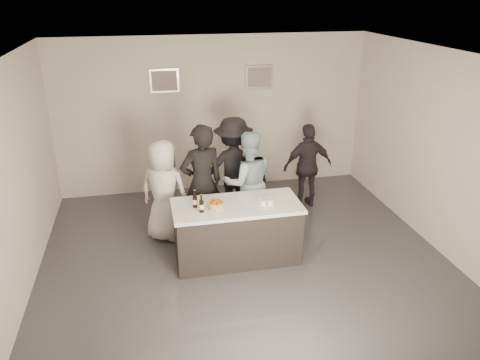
{
  "coord_description": "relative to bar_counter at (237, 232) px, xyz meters",
  "views": [
    {
      "loc": [
        -1.33,
        -5.76,
        3.82
      ],
      "look_at": [
        0.0,
        0.5,
        1.15
      ],
      "focal_mm": 35.0,
      "sensor_mm": 36.0,
      "label": 1
    }
  ],
  "objects": [
    {
      "name": "floor",
      "position": [
        0.11,
        -0.21,
        -0.45
      ],
      "size": [
        6.0,
        6.0,
        0.0
      ],
      "primitive_type": "plane",
      "color": "#3D3D42",
      "rests_on": "ground"
    },
    {
      "name": "ceiling",
      "position": [
        0.11,
        -0.21,
        2.55
      ],
      "size": [
        6.0,
        6.0,
        0.0
      ],
      "primitive_type": "plane",
      "rotation": [
        3.14,
        0.0,
        0.0
      ],
      "color": "white"
    },
    {
      "name": "wall_back",
      "position": [
        0.11,
        2.79,
        1.05
      ],
      "size": [
        6.0,
        0.04,
        3.0
      ],
      "primitive_type": "cube",
      "color": "beige",
      "rests_on": "ground"
    },
    {
      "name": "wall_front",
      "position": [
        0.11,
        -3.21,
        1.05
      ],
      "size": [
        6.0,
        0.04,
        3.0
      ],
      "primitive_type": "cube",
      "color": "beige",
      "rests_on": "ground"
    },
    {
      "name": "wall_left",
      "position": [
        -2.89,
        -0.21,
        1.05
      ],
      "size": [
        0.04,
        6.0,
        3.0
      ],
      "primitive_type": "cube",
      "color": "beige",
      "rests_on": "ground"
    },
    {
      "name": "wall_right",
      "position": [
        3.11,
        -0.21,
        1.05
      ],
      "size": [
        0.04,
        6.0,
        3.0
      ],
      "primitive_type": "cube",
      "color": "beige",
      "rests_on": "ground"
    },
    {
      "name": "picture_left",
      "position": [
        -0.79,
        2.76,
        1.75
      ],
      "size": [
        0.54,
        0.04,
        0.44
      ],
      "primitive_type": "cube",
      "color": "#B2B2B7",
      "rests_on": "wall_back"
    },
    {
      "name": "picture_right",
      "position": [
        1.01,
        2.76,
        1.75
      ],
      "size": [
        0.54,
        0.04,
        0.44
      ],
      "primitive_type": "cube",
      "color": "#B2B2B7",
      "rests_on": "wall_back"
    },
    {
      "name": "bar_counter",
      "position": [
        0.0,
        0.0,
        0.0
      ],
      "size": [
        1.86,
        0.86,
        0.9
      ],
      "primitive_type": "cube",
      "color": "white",
      "rests_on": "ground"
    },
    {
      "name": "cake",
      "position": [
        -0.31,
        -0.05,
        0.49
      ],
      "size": [
        0.23,
        0.23,
        0.08
      ],
      "primitive_type": "cylinder",
      "color": "yellow",
      "rests_on": "bar_counter"
    },
    {
      "name": "beer_bottle_a",
      "position": [
        -0.6,
        0.03,
        0.58
      ],
      "size": [
        0.07,
        0.07,
        0.26
      ],
      "primitive_type": "cylinder",
      "color": "black",
      "rests_on": "bar_counter"
    },
    {
      "name": "beer_bottle_b",
      "position": [
        -0.53,
        -0.14,
        0.58
      ],
      "size": [
        0.07,
        0.07,
        0.26
      ],
      "primitive_type": "cylinder",
      "color": "black",
      "rests_on": "bar_counter"
    },
    {
      "name": "tumbler_cluster",
      "position": [
        0.42,
        -0.05,
        0.49
      ],
      "size": [
        0.19,
        0.19,
        0.08
      ],
      "primitive_type": "cube",
      "color": "gold",
      "rests_on": "bar_counter"
    },
    {
      "name": "candles",
      "position": [
        -0.3,
        -0.27,
        0.45
      ],
      "size": [
        0.24,
        0.08,
        0.01
      ],
      "primitive_type": "cube",
      "color": "pink",
      "rests_on": "bar_counter"
    },
    {
      "name": "person_main_black",
      "position": [
        -0.41,
        0.72,
        0.51
      ],
      "size": [
        0.79,
        0.62,
        1.92
      ],
      "primitive_type": "imported",
      "rotation": [
        0.0,
        0.0,
        3.4
      ],
      "color": "black",
      "rests_on": "ground"
    },
    {
      "name": "person_main_blue",
      "position": [
        0.36,
        0.85,
        0.41
      ],
      "size": [
        0.85,
        0.67,
        1.72
      ],
      "primitive_type": "imported",
      "rotation": [
        0.0,
        0.0,
        3.16
      ],
      "color": "#96B8C5",
      "rests_on": "ground"
    },
    {
      "name": "person_guest_left",
      "position": [
        -0.99,
        0.86,
        0.38
      ],
      "size": [
        0.96,
        0.85,
        1.65
      ],
      "primitive_type": "imported",
      "rotation": [
        0.0,
        0.0,
        2.64
      ],
      "color": "silver",
      "rests_on": "ground"
    },
    {
      "name": "person_guest_right",
      "position": [
        1.64,
        1.53,
        0.34
      ],
      "size": [
        0.94,
        0.44,
        1.57
      ],
      "primitive_type": "imported",
      "rotation": [
        0.0,
        0.0,
        3.2
      ],
      "color": "#252128",
      "rests_on": "ground"
    },
    {
      "name": "person_guest_back",
      "position": [
        0.24,
        1.41,
        0.45
      ],
      "size": [
        1.21,
        0.75,
        1.8
      ],
      "primitive_type": "imported",
      "rotation": [
        0.0,
        0.0,
        3.07
      ],
      "color": "black",
      "rests_on": "ground"
    }
  ]
}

